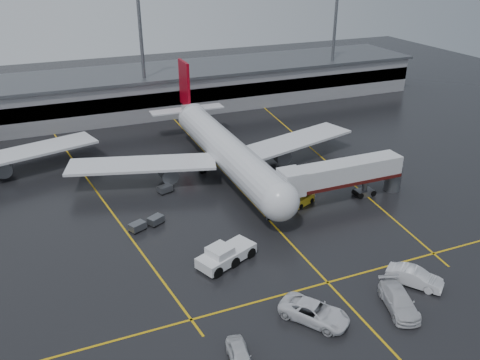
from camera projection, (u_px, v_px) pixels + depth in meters
name	position (u px, v px, depth m)	size (l,w,h in m)	color
ground	(247.00, 197.00, 72.43)	(220.00, 220.00, 0.00)	black
apron_line_centre	(247.00, 197.00, 72.42)	(0.25, 90.00, 0.02)	gold
apron_line_stop	(328.00, 282.00, 54.04)	(60.00, 0.25, 0.02)	gold
apron_line_left	(97.00, 192.00, 73.82)	(0.25, 70.00, 0.02)	gold
apron_line_right	(319.00, 155.00, 87.03)	(0.25, 70.00, 0.02)	gold
terminal	(162.00, 89.00, 110.63)	(122.00, 19.00, 8.60)	gray
light_mast_mid	(142.00, 49.00, 99.61)	(3.00, 1.20, 25.45)	#595B60
light_mast_right	(334.00, 35.00, 115.26)	(3.00, 1.20, 25.45)	#595B60
main_airliner	(223.00, 148.00, 78.74)	(48.80, 45.60, 14.10)	silver
jet_bridge	(342.00, 175.00, 69.87)	(19.90, 3.40, 6.05)	silver
pushback_tractor	(225.00, 255.00, 56.99)	(7.76, 5.49, 2.57)	white
belt_loader	(302.00, 200.00, 70.35)	(4.06, 2.91, 2.37)	yellow
service_van_a	(314.00, 312.00, 48.25)	(3.17, 6.87, 1.91)	white
service_van_b	(399.00, 301.00, 49.81)	(2.61, 6.43, 1.87)	silver
service_van_c	(415.00, 277.00, 53.33)	(2.05, 5.89, 1.94)	silver
service_van_d	(240.00, 355.00, 43.42)	(1.82, 4.53, 1.54)	silver
baggage_cart_a	(156.00, 220.00, 65.17)	(2.38, 2.12, 1.12)	#595B60
baggage_cart_b	(137.00, 226.00, 63.68)	(2.36, 2.03, 1.12)	#595B60
baggage_cart_c	(165.00, 189.00, 73.54)	(2.31, 1.88, 1.12)	#595B60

